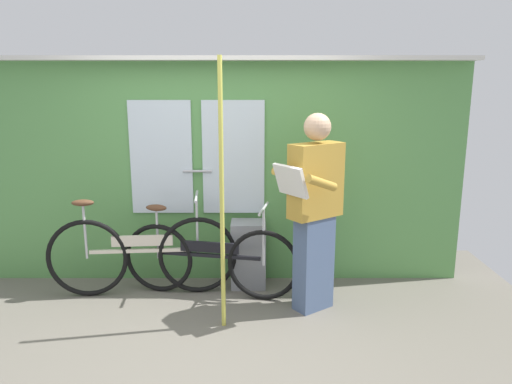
{
  "coord_description": "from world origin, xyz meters",
  "views": [
    {
      "loc": [
        0.37,
        -3.47,
        1.95
      ],
      "look_at": [
        0.37,
        0.6,
        1.04
      ],
      "focal_mm": 33.9,
      "sensor_mm": 36.0,
      "label": 1
    }
  ],
  "objects_px": {
    "passenger_reading_newspaper": "(314,209)",
    "handrail_pole": "(221,198)",
    "trash_bin_by_wall": "(248,254)",
    "bicycle_near_door": "(208,259)",
    "bicycle_leaning_behind": "(141,255)"
  },
  "relations": [
    {
      "from": "passenger_reading_newspaper",
      "to": "handrail_pole",
      "type": "xyz_separation_m",
      "value": [
        -0.76,
        -0.32,
        0.17
      ]
    },
    {
      "from": "passenger_reading_newspaper",
      "to": "trash_bin_by_wall",
      "type": "distance_m",
      "value": 0.95
    },
    {
      "from": "bicycle_near_door",
      "to": "passenger_reading_newspaper",
      "type": "distance_m",
      "value": 1.12
    },
    {
      "from": "bicycle_leaning_behind",
      "to": "passenger_reading_newspaper",
      "type": "relative_size",
      "value": 1.02
    },
    {
      "from": "bicycle_leaning_behind",
      "to": "passenger_reading_newspaper",
      "type": "xyz_separation_m",
      "value": [
        1.56,
        -0.29,
        0.51
      ]
    },
    {
      "from": "bicycle_leaning_behind",
      "to": "handrail_pole",
      "type": "height_order",
      "value": "handrail_pole"
    },
    {
      "from": "bicycle_leaning_behind",
      "to": "passenger_reading_newspaper",
      "type": "distance_m",
      "value": 1.67
    },
    {
      "from": "bicycle_near_door",
      "to": "trash_bin_by_wall",
      "type": "bearing_deg",
      "value": 42.16
    },
    {
      "from": "passenger_reading_newspaper",
      "to": "trash_bin_by_wall",
      "type": "xyz_separation_m",
      "value": [
        -0.57,
        0.49,
        -0.58
      ]
    },
    {
      "from": "bicycle_leaning_behind",
      "to": "handrail_pole",
      "type": "bearing_deg",
      "value": -42.03
    },
    {
      "from": "bicycle_leaning_behind",
      "to": "trash_bin_by_wall",
      "type": "height_order",
      "value": "bicycle_leaning_behind"
    },
    {
      "from": "bicycle_near_door",
      "to": "handrail_pole",
      "type": "xyz_separation_m",
      "value": [
        0.17,
        -0.58,
        0.72
      ]
    },
    {
      "from": "trash_bin_by_wall",
      "to": "bicycle_leaning_behind",
      "type": "bearing_deg",
      "value": -168.73
    },
    {
      "from": "bicycle_near_door",
      "to": "trash_bin_by_wall",
      "type": "relative_size",
      "value": 2.54
    },
    {
      "from": "bicycle_near_door",
      "to": "passenger_reading_newspaper",
      "type": "height_order",
      "value": "passenger_reading_newspaper"
    }
  ]
}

